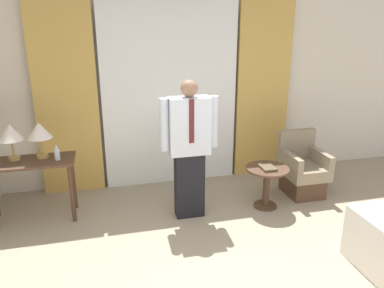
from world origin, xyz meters
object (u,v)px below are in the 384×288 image
at_px(desk, 29,172).
at_px(side_table, 267,180).
at_px(table_lamp_right, 39,132).
at_px(table_lamp_left, 10,134).
at_px(bottle_near_edge, 57,154).
at_px(armchair, 302,171).
at_px(person, 189,146).
at_px(book, 268,168).

distance_m(desk, side_table, 2.87).
bearing_deg(table_lamp_right, table_lamp_left, 180.00).
distance_m(desk, table_lamp_left, 0.49).
distance_m(table_lamp_left, bottle_near_edge, 0.56).
height_order(armchair, side_table, armchair).
bearing_deg(side_table, desk, 172.19).
height_order(bottle_near_edge, person, person).
distance_m(side_table, book, 0.19).
bearing_deg(bottle_near_edge, table_lamp_right, 146.60).
bearing_deg(table_lamp_right, desk, -153.71).
height_order(person, side_table, person).
height_order(desk, bottle_near_edge, bottle_near_edge).
relative_size(table_lamp_right, book, 1.84).
bearing_deg(table_lamp_left, book, -9.40).
distance_m(table_lamp_left, book, 3.05).
bearing_deg(armchair, table_lamp_right, 176.48).
relative_size(armchair, side_table, 1.57).
height_order(bottle_near_edge, book, bottle_near_edge).
height_order(table_lamp_left, table_lamp_right, same).
bearing_deg(table_lamp_right, book, -10.46).
relative_size(person, armchair, 1.96).
height_order(person, book, person).
distance_m(desk, bottle_near_edge, 0.39).
height_order(table_lamp_left, armchair, table_lamp_left).
bearing_deg(table_lamp_left, table_lamp_right, 0.00).
distance_m(table_lamp_right, bottle_near_edge, 0.33).
distance_m(table_lamp_right, side_table, 2.81).
xyz_separation_m(desk, bottle_near_edge, (0.33, -0.04, 0.21)).
height_order(desk, book, desk).
relative_size(bottle_near_edge, side_table, 0.32).
height_order(side_table, book, book).
height_order(bottle_near_edge, armchair, bottle_near_edge).
distance_m(desk, armchair, 3.49).
relative_size(table_lamp_right, bottle_near_edge, 2.49).
relative_size(table_lamp_right, person, 0.26).
distance_m(table_lamp_right, armchair, 3.41).
xyz_separation_m(armchair, side_table, (-0.65, -0.26, 0.04)).
xyz_separation_m(table_lamp_right, book, (2.66, -0.49, -0.51)).
relative_size(desk, person, 0.62).
bearing_deg(book, armchair, 23.49).
bearing_deg(table_lamp_left, person, -12.39).
bearing_deg(book, table_lamp_right, 169.54).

